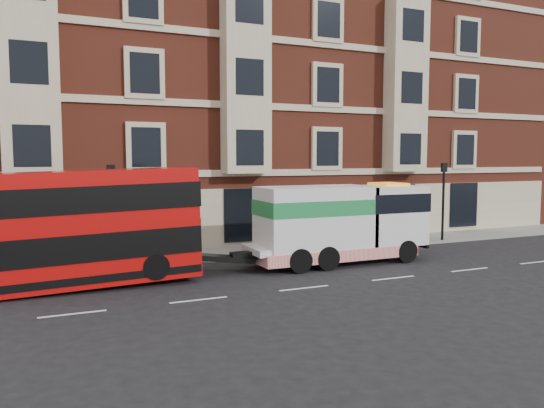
{
  "coord_description": "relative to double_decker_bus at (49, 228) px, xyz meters",
  "views": [
    {
      "loc": [
        -8.83,
        -17.04,
        4.79
      ],
      "look_at": [
        0.48,
        4.0,
        2.78
      ],
      "focal_mm": 35.0,
      "sensor_mm": 36.0,
      "label": 1
    }
  ],
  "objects": [
    {
      "name": "pedestrian",
      "position": [
        2.1,
        3.12,
        -1.28
      ],
      "size": [
        0.73,
        0.72,
        1.69
      ],
      "primitive_type": "imported",
      "rotation": [
        0.0,
        0.0,
        -0.76
      ],
      "color": "#201A35",
      "rests_on": "sidewalk"
    },
    {
      "name": "lamp_post_east",
      "position": [
        20.52,
        2.75,
        0.4
      ],
      "size": [
        0.35,
        0.15,
        4.35
      ],
      "color": "black",
      "rests_on": "sidewalk"
    },
    {
      "name": "lamp_post_west",
      "position": [
        2.52,
        2.75,
        0.4
      ],
      "size": [
        0.35,
        0.15,
        4.35
      ],
      "color": "black",
      "rests_on": "sidewalk"
    },
    {
      "name": "sidewalk",
      "position": [
        8.52,
        4.05,
        -2.2
      ],
      "size": [
        90.0,
        3.0,
        0.15
      ],
      "primitive_type": "cube",
      "color": "slate",
      "rests_on": "ground"
    },
    {
      "name": "tow_truck",
      "position": [
        12.06,
        -0.0,
        -0.4
      ],
      "size": [
        8.49,
        2.51,
        3.54
      ],
      "color": "silver",
      "rests_on": "ground"
    },
    {
      "name": "victorian_terrace",
      "position": [
        9.02,
        11.55,
        7.79
      ],
      "size": [
        45.0,
        12.0,
        20.4
      ],
      "color": "maroon",
      "rests_on": "ground"
    },
    {
      "name": "ground",
      "position": [
        8.52,
        -3.45,
        -2.27
      ],
      "size": [
        120.0,
        120.0,
        0.0
      ],
      "primitive_type": "plane",
      "color": "black",
      "rests_on": "ground"
    },
    {
      "name": "double_decker_bus",
      "position": [
        0.0,
        0.0,
        0.0
      ],
      "size": [
        10.6,
        2.43,
        4.29
      ],
      "color": "#B30A09",
      "rests_on": "ground"
    }
  ]
}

